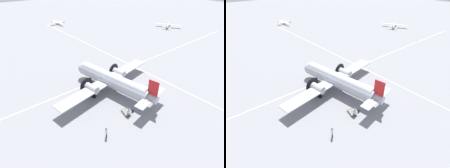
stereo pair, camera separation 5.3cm
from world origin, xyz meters
TOP-DOWN VIEW (x-y plane):
  - ground_plane at (0.00, 0.00)m, footprint 300.00×300.00m
  - apron_line_eastwest at (0.00, 5.27)m, footprint 120.00×0.16m
  - apron_line_northsouth at (11.18, 0.00)m, footprint 0.16×120.00m
  - airliner_main at (-0.07, 0.42)m, footprint 23.49×19.03m
  - crew_foreground at (-8.02, -8.41)m, footprint 0.36×0.59m
  - passenger_boarding at (-2.48, -7.23)m, footprint 0.54×0.36m
  - suitcase_near_door at (-1.26, -7.04)m, footprint 0.35×0.16m
  - baggage_cart at (-2.36, -6.57)m, footprint 1.43×2.04m
  - light_aircraft_distant at (15.00, 56.62)m, footprint 6.52×8.80m
  - light_aircraft_taxiing at (49.48, 21.71)m, footprint 7.89×10.14m

SIDE VIEW (x-z plane):
  - ground_plane at x=0.00m, z-range 0.00..0.00m
  - apron_line_eastwest at x=0.00m, z-range 0.00..0.01m
  - apron_line_northsouth at x=11.18m, z-range 0.00..0.01m
  - baggage_cart at x=-2.36m, z-range -0.01..0.55m
  - suitcase_near_door at x=-1.26m, z-range -0.02..0.58m
  - light_aircraft_distant at x=15.00m, z-range -0.11..1.63m
  - light_aircraft_taxiing at x=49.48m, z-range -0.18..1.86m
  - passenger_boarding at x=-2.48m, z-range 0.21..1.90m
  - crew_foreground at x=-8.02m, z-range 0.21..2.08m
  - airliner_main at x=-0.07m, z-range -0.38..5.48m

